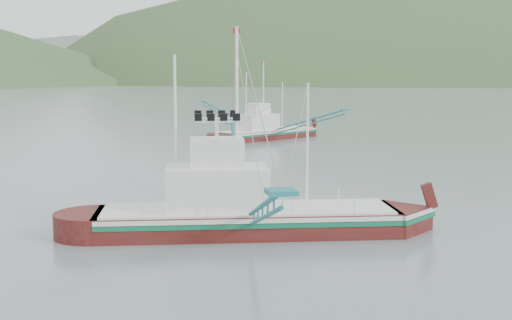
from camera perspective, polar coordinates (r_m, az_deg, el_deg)
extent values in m
plane|color=slate|center=(41.18, 1.59, -5.49)|extent=(1200.00, 1200.00, 0.00)
cube|color=#460F0B|center=(39.95, -0.70, -5.57)|extent=(17.11, 6.16, 2.23)
cube|color=silver|center=(39.74, -0.70, -4.24)|extent=(16.79, 6.21, 0.25)
cube|color=#0E6541|center=(39.80, -0.70, -4.63)|extent=(16.79, 6.23, 0.25)
cube|color=silver|center=(39.70, -0.70, -3.92)|extent=(16.26, 5.85, 0.13)
cube|color=silver|center=(39.39, -3.14, -2.29)|extent=(5.92, 4.13, 2.46)
cube|color=silver|center=(39.10, -3.16, 0.62)|extent=(3.14, 2.74, 1.56)
cylinder|color=white|center=(38.98, -1.53, 3.24)|extent=(0.18, 0.18, 10.05)
cylinder|color=white|center=(38.98, -6.45, 2.09)|extent=(0.16, 0.16, 8.54)
cylinder|color=white|center=(39.55, 4.13, 1.10)|extent=(0.13, 0.13, 7.03)
cube|color=#460F0B|center=(91.48, 0.82, 1.81)|extent=(14.42, 10.89, 1.94)
cube|color=silver|center=(91.40, 0.82, 2.32)|extent=(14.21, 10.80, 0.21)
cube|color=#0E6541|center=(91.42, 0.82, 2.17)|extent=(14.22, 10.82, 0.21)
cube|color=silver|center=(91.38, 0.82, 2.44)|extent=(13.70, 10.34, 0.12)
cube|color=silver|center=(90.31, 0.15, 3.03)|extent=(5.75, 5.17, 2.13)
cube|color=silver|center=(90.19, 0.15, 4.13)|extent=(3.26, 3.13, 1.36)
cylinder|color=white|center=(90.77, 0.60, 5.14)|extent=(0.15, 0.15, 8.72)
cylinder|color=white|center=(88.85, -0.78, 4.66)|extent=(0.14, 0.14, 7.41)
cylinder|color=white|center=(93.18, 2.13, 4.39)|extent=(0.12, 0.12, 6.10)
ellipsoid|color=#35522A|center=(531.11, 17.08, 6.16)|extent=(684.00, 432.00, 306.00)
ellipsoid|color=slate|center=(600.49, -7.29, 6.55)|extent=(960.00, 400.00, 240.00)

